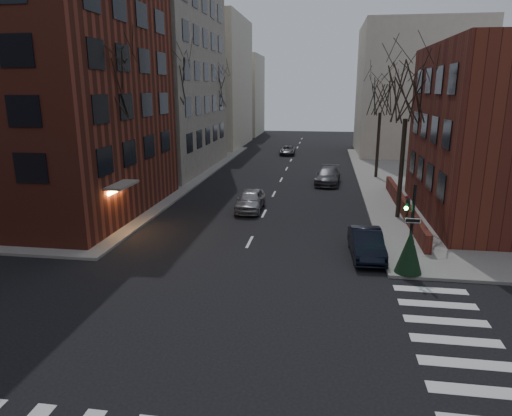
# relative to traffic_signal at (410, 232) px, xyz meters

# --- Properties ---
(ground) EXTENTS (160.00, 160.00, 0.00)m
(ground) POSITION_rel_traffic_signal_xyz_m (-7.94, -8.99, -1.91)
(ground) COLOR black
(ground) RESTS_ON ground
(sidewalk_far_left) EXTENTS (44.00, 44.00, 0.15)m
(sidewalk_far_left) POSITION_rel_traffic_signal_xyz_m (-36.94, 21.01, -1.83)
(sidewalk_far_left) COLOR gray
(sidewalk_far_left) RESTS_ON ground
(building_left_brick) EXTENTS (15.00, 15.00, 18.00)m
(building_left_brick) POSITION_rel_traffic_signal_xyz_m (-23.44, 7.51, 7.09)
(building_left_brick) COLOR maroon
(building_left_brick) RESTS_ON ground
(building_left_tan) EXTENTS (18.00, 18.00, 28.00)m
(building_left_tan) POSITION_rel_traffic_signal_xyz_m (-24.94, 25.01, 12.09)
(building_left_tan) COLOR #9E9383
(building_left_tan) RESTS_ON ground
(low_wall_right) EXTENTS (0.35, 16.00, 1.00)m
(low_wall_right) POSITION_rel_traffic_signal_xyz_m (1.36, 10.01, -1.26)
(low_wall_right) COLOR #5D271B
(low_wall_right) RESTS_ON sidewalk_far_right
(building_distant_la) EXTENTS (14.00, 16.00, 18.00)m
(building_distant_la) POSITION_rel_traffic_signal_xyz_m (-22.94, 46.01, 7.09)
(building_distant_la) COLOR beige
(building_distant_la) RESTS_ON ground
(building_distant_ra) EXTENTS (14.00, 14.00, 16.00)m
(building_distant_ra) POSITION_rel_traffic_signal_xyz_m (7.06, 41.01, 6.09)
(building_distant_ra) COLOR beige
(building_distant_ra) RESTS_ON ground
(building_distant_lb) EXTENTS (10.00, 12.00, 14.00)m
(building_distant_lb) POSITION_rel_traffic_signal_xyz_m (-20.94, 63.01, 5.09)
(building_distant_lb) COLOR beige
(building_distant_lb) RESTS_ON ground
(traffic_signal) EXTENTS (0.76, 0.44, 4.00)m
(traffic_signal) POSITION_rel_traffic_signal_xyz_m (0.00, 0.00, 0.00)
(traffic_signal) COLOR black
(traffic_signal) RESTS_ON sidewalk_far_right
(tree_left_a) EXTENTS (4.18, 4.18, 10.26)m
(tree_left_a) POSITION_rel_traffic_signal_xyz_m (-16.74, 5.01, 6.56)
(tree_left_a) COLOR #2D231C
(tree_left_a) RESTS_ON sidewalk_far_left
(tree_left_b) EXTENTS (4.40, 4.40, 10.80)m
(tree_left_b) POSITION_rel_traffic_signal_xyz_m (-16.74, 17.01, 7.00)
(tree_left_b) COLOR #2D231C
(tree_left_b) RESTS_ON sidewalk_far_left
(tree_left_c) EXTENTS (3.96, 3.96, 9.72)m
(tree_left_c) POSITION_rel_traffic_signal_xyz_m (-16.74, 31.01, 6.12)
(tree_left_c) COLOR #2D231C
(tree_left_c) RESTS_ON sidewalk_far_left
(tree_right_a) EXTENTS (3.96, 3.96, 9.72)m
(tree_right_a) POSITION_rel_traffic_signal_xyz_m (0.86, 9.01, 6.12)
(tree_right_a) COLOR #2D231C
(tree_right_a) RESTS_ON sidewalk_far_right
(tree_right_b) EXTENTS (3.74, 3.74, 9.18)m
(tree_right_b) POSITION_rel_traffic_signal_xyz_m (0.86, 23.01, 5.68)
(tree_right_b) COLOR #2D231C
(tree_right_b) RESTS_ON sidewalk_far_right
(streetlamp_near) EXTENTS (0.36, 0.36, 6.28)m
(streetlamp_near) POSITION_rel_traffic_signal_xyz_m (-16.14, 13.01, 2.33)
(streetlamp_near) COLOR black
(streetlamp_near) RESTS_ON sidewalk_far_left
(streetlamp_far) EXTENTS (0.36, 0.36, 6.28)m
(streetlamp_far) POSITION_rel_traffic_signal_xyz_m (-16.14, 33.01, 2.33)
(streetlamp_far) COLOR black
(streetlamp_far) RESTS_ON sidewalk_far_left
(parked_sedan) EXTENTS (1.73, 4.36, 1.41)m
(parked_sedan) POSITION_rel_traffic_signal_xyz_m (-1.74, 1.64, -1.20)
(parked_sedan) COLOR black
(parked_sedan) RESTS_ON ground
(car_lane_silver) EXTENTS (1.75, 4.33, 1.47)m
(car_lane_silver) POSITION_rel_traffic_signal_xyz_m (-9.00, 9.73, -1.17)
(car_lane_silver) COLOR gray
(car_lane_silver) RESTS_ON ground
(car_lane_gray) EXTENTS (2.46, 5.15, 1.45)m
(car_lane_gray) POSITION_rel_traffic_signal_xyz_m (-3.65, 19.71, -1.18)
(car_lane_gray) COLOR #45454A
(car_lane_gray) RESTS_ON ground
(car_lane_far) EXTENTS (1.95, 4.07, 1.12)m
(car_lane_far) POSITION_rel_traffic_signal_xyz_m (-8.74, 37.58, -1.35)
(car_lane_far) COLOR #44444A
(car_lane_far) RESTS_ON ground
(sandwich_board) EXTENTS (0.53, 0.68, 0.99)m
(sandwich_board) POSITION_rel_traffic_signal_xyz_m (0.27, 0.35, -1.26)
(sandwich_board) COLOR white
(sandwich_board) RESTS_ON sidewalk_far_right
(evergreen_shrub) EXTENTS (1.33, 1.33, 2.02)m
(evergreen_shrub) POSITION_rel_traffic_signal_xyz_m (-0.03, -0.49, -0.75)
(evergreen_shrub) COLOR black
(evergreen_shrub) RESTS_ON sidewalk_far_right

